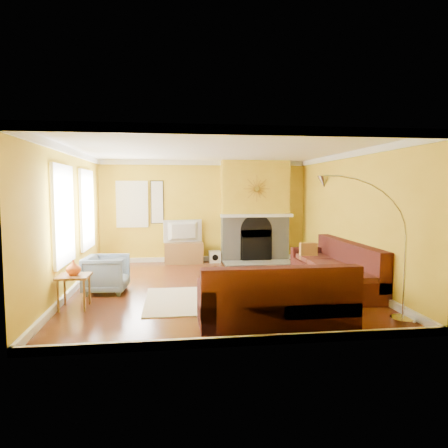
{
  "coord_description": "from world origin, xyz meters",
  "views": [
    {
      "loc": [
        -0.84,
        -7.72,
        1.94
      ],
      "look_at": [
        0.2,
        0.4,
        1.23
      ],
      "focal_mm": 32.0,
      "sensor_mm": 36.0,
      "label": 1
    }
  ],
  "objects": [
    {
      "name": "crown_molding",
      "position": [
        0.0,
        0.0,
        2.64
      ],
      "size": [
        5.5,
        6.0,
        0.12
      ],
      "primitive_type": null,
      "color": "white",
      "rests_on": "ceiling"
    },
    {
      "name": "media_console",
      "position": [
        -0.57,
        2.69,
        0.28
      ],
      "size": [
        1.0,
        0.45,
        0.55
      ],
      "primitive_type": "cube",
      "color": "olive",
      "rests_on": "floor"
    },
    {
      "name": "subwoofer",
      "position": [
        0.25,
        2.74,
        0.15
      ],
      "size": [
        0.3,
        0.3,
        0.3
      ],
      "primitive_type": "cube",
      "color": "white",
      "rests_on": "floor"
    },
    {
      "name": "wall_front",
      "position": [
        0.0,
        -3.01,
        1.35
      ],
      "size": [
        5.5,
        0.02,
        2.7
      ],
      "primitive_type": "cube",
      "color": "gold",
      "rests_on": "ground"
    },
    {
      "name": "wall_right",
      "position": [
        2.76,
        0.0,
        1.35
      ],
      "size": [
        0.02,
        6.0,
        2.7
      ],
      "primitive_type": "cube",
      "color": "gold",
      "rests_on": "ground"
    },
    {
      "name": "mantel",
      "position": [
        1.35,
        2.56,
        1.25
      ],
      "size": [
        1.92,
        0.22,
        0.08
      ],
      "primitive_type": "cube",
      "color": "white",
      "rests_on": "fireplace"
    },
    {
      "name": "tv",
      "position": [
        -0.57,
        2.69,
        0.84
      ],
      "size": [
        1.03,
        0.33,
        0.59
      ],
      "primitive_type": "imported",
      "rotation": [
        0.0,
        0.0,
        3.34
      ],
      "color": "black",
      "rests_on": "media_console"
    },
    {
      "name": "fireplace",
      "position": [
        1.35,
        2.8,
        1.35
      ],
      "size": [
        1.8,
        0.4,
        2.7
      ],
      "primitive_type": null,
      "color": "gray",
      "rests_on": "floor"
    },
    {
      "name": "arc_lamp",
      "position": [
        1.93,
        -2.38,
        1.06
      ],
      "size": [
        1.35,
        0.36,
        2.12
      ],
      "primitive_type": null,
      "color": "silver",
      "rests_on": "floor"
    },
    {
      "name": "book",
      "position": [
        0.72,
        -0.3,
        0.41
      ],
      "size": [
        0.24,
        0.3,
        0.03
      ],
      "primitive_type": "imported",
      "rotation": [
        0.0,
        0.0,
        0.17
      ],
      "color": "white",
      "rests_on": "coffee_table"
    },
    {
      "name": "floor",
      "position": [
        0.0,
        0.0,
        -0.01
      ],
      "size": [
        5.5,
        6.0,
        0.02
      ],
      "primitive_type": "cube",
      "color": "#602B14",
      "rests_on": "ground"
    },
    {
      "name": "window_back",
      "position": [
        -1.9,
        2.96,
        1.55
      ],
      "size": [
        0.82,
        0.06,
        1.22
      ],
      "primitive_type": "cube",
      "color": "white",
      "rests_on": "wall_back"
    },
    {
      "name": "vase",
      "position": [
        -2.45,
        -1.08,
        0.67
      ],
      "size": [
        0.3,
        0.3,
        0.25
      ],
      "primitive_type": "imported",
      "rotation": [
        0.0,
        0.0,
        0.33
      ],
      "color": "#D8591E",
      "rests_on": "side_table"
    },
    {
      "name": "wall_left",
      "position": [
        -2.76,
        0.0,
        1.35
      ],
      "size": [
        0.02,
        6.0,
        2.7
      ],
      "primitive_type": "cube",
      "color": "gold",
      "rests_on": "ground"
    },
    {
      "name": "wall_back",
      "position": [
        0.0,
        3.01,
        1.35
      ],
      "size": [
        5.5,
        0.02,
        2.7
      ],
      "primitive_type": "cube",
      "color": "gold",
      "rests_on": "ground"
    },
    {
      "name": "hearth",
      "position": [
        1.35,
        2.25,
        0.03
      ],
      "size": [
        1.8,
        0.7,
        0.06
      ],
      "primitive_type": "cube",
      "color": "gray",
      "rests_on": "floor"
    },
    {
      "name": "ceiling",
      "position": [
        0.0,
        0.0,
        2.71
      ],
      "size": [
        5.5,
        6.0,
        0.02
      ],
      "primitive_type": "cube",
      "color": "white",
      "rests_on": "ground"
    },
    {
      "name": "coffee_table",
      "position": [
        0.87,
        -0.4,
        0.2
      ],
      "size": [
        1.19,
        1.19,
        0.4
      ],
      "primitive_type": null,
      "rotation": [
        0.0,
        0.0,
        0.22
      ],
      "color": "white",
      "rests_on": "floor"
    },
    {
      "name": "rug",
      "position": [
        -0.14,
        -0.87,
        0.01
      ],
      "size": [
        2.4,
        1.8,
        0.02
      ],
      "primitive_type": "cube",
      "color": "beige",
      "rests_on": "floor"
    },
    {
      "name": "window_left_far",
      "position": [
        -2.72,
        -0.6,
        1.5
      ],
      "size": [
        0.06,
        1.22,
        1.72
      ],
      "primitive_type": "cube",
      "color": "white",
      "rests_on": "wall_left"
    },
    {
      "name": "sectional_sofa",
      "position": [
        1.13,
        -0.78,
        0.45
      ],
      "size": [
        3.24,
        3.84,
        0.9
      ],
      "primitive_type": null,
      "color": "#471916",
      "rests_on": "floor"
    },
    {
      "name": "wall_art",
      "position": [
        -1.25,
        2.97,
        1.6
      ],
      "size": [
        0.34,
        0.04,
        1.14
      ],
      "primitive_type": "cube",
      "color": "white",
      "rests_on": "wall_back"
    },
    {
      "name": "window_left_near",
      "position": [
        -2.72,
        1.3,
        1.5
      ],
      "size": [
        0.06,
        1.22,
        1.72
      ],
      "primitive_type": "cube",
      "color": "white",
      "rests_on": "wall_left"
    },
    {
      "name": "sunburst",
      "position": [
        1.35,
        2.57,
        1.95
      ],
      "size": [
        0.7,
        0.04,
        0.7
      ],
      "primitive_type": null,
      "color": "olive",
      "rests_on": "fireplace"
    },
    {
      "name": "baseboard",
      "position": [
        0.0,
        0.0,
        0.06
      ],
      "size": [
        5.5,
        6.0,
        0.12
      ],
      "primitive_type": null,
      "color": "white",
      "rests_on": "floor"
    },
    {
      "name": "side_table",
      "position": [
        -2.45,
        -1.08,
        0.28
      ],
      "size": [
        0.51,
        0.51,
        0.55
      ],
      "primitive_type": null,
      "rotation": [
        0.0,
        0.0,
        -0.02
      ],
      "color": "olive",
      "rests_on": "floor"
    },
    {
      "name": "armchair",
      "position": [
        -2.09,
        -0.11,
        0.35
      ],
      "size": [
        0.83,
        0.81,
        0.71
      ],
      "primitive_type": "imported",
      "rotation": [
        0.0,
        0.0,
        1.49
      ],
      "color": "slate",
      "rests_on": "floor"
    }
  ]
}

